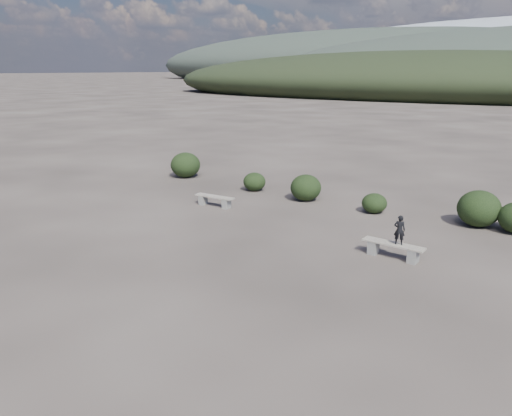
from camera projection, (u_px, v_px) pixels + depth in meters
The scene contains 9 objects.
ground at pixel (198, 283), 12.74m from camera, with size 1200.00×1200.00×0.00m, color #312A26.
bench_left at pixel (215, 200), 19.81m from camera, with size 1.72×0.45×0.43m.
bench_right at pixel (393, 249), 14.39m from camera, with size 1.81×0.45×0.45m.
seated_person at pixel (399, 230), 14.14m from camera, with size 0.32×0.21×0.87m, color black.
shrub_a at pixel (254, 182), 22.34m from camera, with size 1.00×1.00×0.82m, color black.
shrub_b at pixel (306, 188), 20.63m from camera, with size 1.27×1.27×1.09m, color black.
shrub_c at pixel (374, 203), 18.89m from camera, with size 0.95×0.95×0.76m, color black.
shrub_d at pixel (479, 209), 17.23m from camera, with size 1.45×1.45×1.27m, color black.
shrub_f at pixel (186, 165), 25.07m from camera, with size 1.48×1.48×1.26m, color black.
Camera 1 is at (7.87, -8.85, 5.29)m, focal length 35.00 mm.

